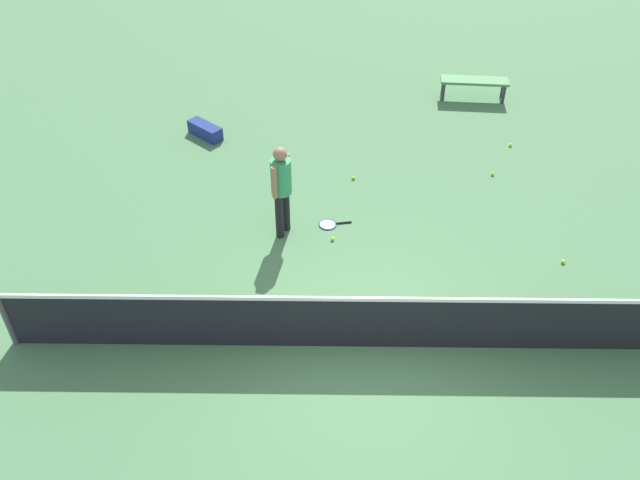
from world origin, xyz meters
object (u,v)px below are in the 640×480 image
(tennis_ball_by_net, at_px, (353,178))
(tennis_ball_midcourt, at_px, (563,262))
(tennis_ball_near_player, at_px, (493,174))
(tennis_ball_stray_right, at_px, (510,145))
(equipment_bag, at_px, (204,130))
(tennis_ball_stray_left, at_px, (333,239))
(courtside_bench, at_px, (474,82))
(tennis_ball_baseline, at_px, (576,302))
(tennis_racket_near_player, at_px, (329,224))
(player_near_side, at_px, (281,184))

(tennis_ball_by_net, xyz_separation_m, tennis_ball_midcourt, (-3.36, 2.37, 0.00))
(tennis_ball_near_player, relative_size, tennis_ball_by_net, 1.00)
(tennis_ball_stray_right, distance_m, equipment_bag, 6.32)
(tennis_ball_stray_right, xyz_separation_m, equipment_bag, (6.31, -0.34, 0.11))
(tennis_ball_stray_left, bearing_deg, courtside_bench, -121.97)
(tennis_ball_near_player, relative_size, courtside_bench, 0.04)
(tennis_ball_near_player, distance_m, tennis_ball_baseline, 3.52)
(tennis_racket_near_player, relative_size, tennis_ball_by_net, 9.13)
(tennis_ball_by_net, distance_m, tennis_ball_midcourt, 4.12)
(tennis_racket_near_player, relative_size, courtside_bench, 0.39)
(tennis_ball_stray_left, bearing_deg, equipment_bag, -51.86)
(tennis_ball_baseline, xyz_separation_m, tennis_ball_stray_left, (3.71, -1.46, 0.00))
(tennis_ball_stray_left, xyz_separation_m, equipment_bag, (2.67, -3.40, 0.11))
(tennis_ball_baseline, bearing_deg, tennis_racket_near_player, -26.64)
(player_near_side, xyz_separation_m, tennis_ball_near_player, (-3.93, -1.79, -0.98))
(tennis_racket_near_player, relative_size, tennis_ball_stray_right, 9.13)
(courtside_bench, distance_m, equipment_bag, 6.09)
(player_near_side, distance_m, equipment_bag, 3.78)
(tennis_racket_near_player, xyz_separation_m, tennis_ball_stray_left, (-0.06, 0.43, 0.02))
(tennis_ball_near_player, bearing_deg, tennis_ball_stray_right, -117.74)
(player_near_side, xyz_separation_m, tennis_ball_stray_left, (-0.85, 0.20, -0.98))
(tennis_ball_near_player, bearing_deg, tennis_racket_near_player, 26.57)
(tennis_ball_by_net, height_order, courtside_bench, courtside_bench)
(tennis_ball_near_player, bearing_deg, courtside_bench, -91.77)
(equipment_bag, bearing_deg, tennis_racket_near_player, 131.29)
(tennis_ball_by_net, distance_m, tennis_ball_stray_right, 3.46)
(player_near_side, bearing_deg, tennis_ball_stray_left, 166.43)
(tennis_ball_midcourt, relative_size, courtside_bench, 0.04)
(tennis_ball_by_net, height_order, tennis_ball_midcourt, same)
(tennis_ball_stray_left, bearing_deg, tennis_racket_near_player, -82.17)
(tennis_ball_baseline, relative_size, equipment_bag, 0.08)
(tennis_ball_stray_right, xyz_separation_m, courtside_bench, (0.46, -2.03, 0.38))
(tennis_ball_near_player, distance_m, tennis_ball_stray_right, 1.20)
(tennis_ball_by_net, bearing_deg, tennis_ball_midcourt, 144.83)
(player_near_side, xyz_separation_m, tennis_ball_midcourt, (-4.61, 0.74, -0.98))
(tennis_ball_near_player, height_order, tennis_ball_stray_right, same)
(tennis_racket_near_player, distance_m, tennis_ball_near_player, 3.51)
(tennis_racket_near_player, height_order, tennis_ball_midcourt, tennis_ball_midcourt)
(tennis_racket_near_player, xyz_separation_m, equipment_bag, (2.61, -2.97, 0.13))
(tennis_ball_midcourt, relative_size, tennis_ball_stray_right, 1.00)
(tennis_ball_near_player, height_order, equipment_bag, equipment_bag)
(tennis_ball_midcourt, height_order, tennis_ball_stray_right, same)
(tennis_ball_stray_right, bearing_deg, tennis_racket_near_player, 35.42)
(tennis_ball_near_player, bearing_deg, tennis_ball_stray_left, 32.94)
(tennis_ball_midcourt, bearing_deg, tennis_ball_baseline, 86.59)
(tennis_racket_near_player, distance_m, courtside_bench, 5.69)
(tennis_ball_by_net, height_order, tennis_ball_stray_right, same)
(player_near_side, relative_size, tennis_racket_near_player, 2.82)
(tennis_ball_midcourt, bearing_deg, tennis_racket_near_player, -14.15)
(tennis_ball_near_player, distance_m, tennis_ball_by_net, 2.69)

